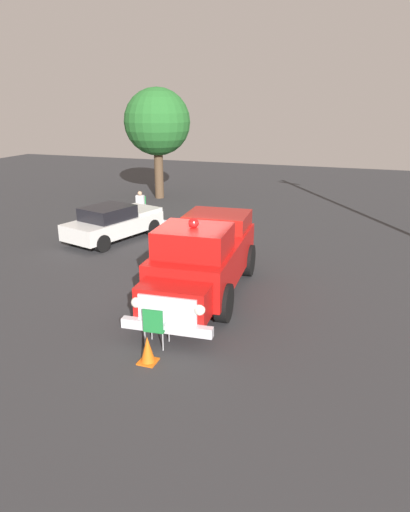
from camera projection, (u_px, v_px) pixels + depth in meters
ground_plane at (184, 297)px, 13.68m from camera, size 60.00×60.00×0.00m
vintage_fire_truck at (203, 257)px, 13.47m from camera, size 2.65×6.08×2.59m
classic_hot_rod at (115, 222)px, 19.13m from camera, size 2.99×4.70×1.46m
lawn_chair_near_truck at (141, 205)px, 22.94m from camera, size 0.59×0.58×1.02m
lawn_chair_by_car at (155, 325)px, 10.73m from camera, size 0.55×0.54×1.02m
spectator_seated at (140, 203)px, 22.78m from camera, size 0.47×0.59×1.29m
oak_tree_left at (157, 122)px, 26.15m from camera, size 3.76×3.76×6.24m
traffic_cone at (148, 350)px, 10.20m from camera, size 0.40×0.40×0.64m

